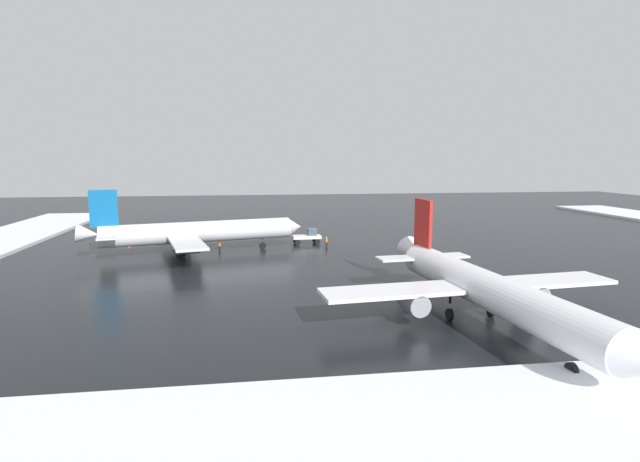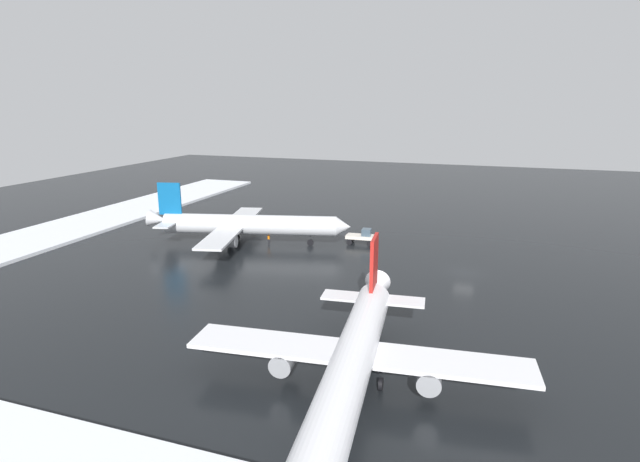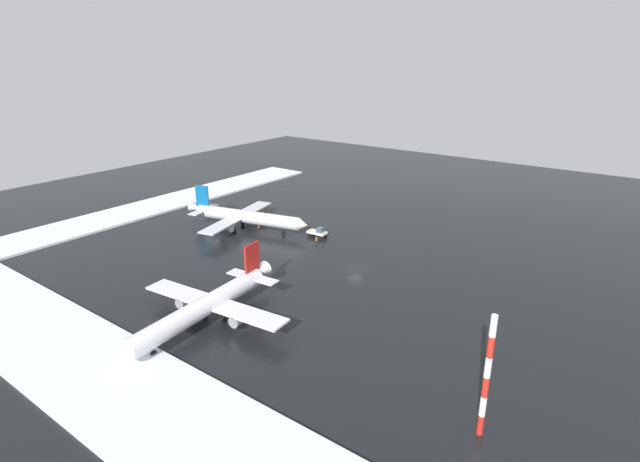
{
  "view_description": "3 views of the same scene",
  "coord_description": "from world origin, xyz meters",
  "px_view_note": "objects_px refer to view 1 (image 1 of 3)",
  "views": [
    {
      "loc": [
        -25.78,
        -70.8,
        13.91
      ],
      "look_at": [
        -14.77,
        4.99,
        2.67
      ],
      "focal_mm": 28.0,
      "sensor_mm": 36.0,
      "label": 1
    },
    {
      "loc": [
        1.92,
        -65.15,
        21.82
      ],
      "look_at": [
        -20.28,
        0.33,
        3.9
      ],
      "focal_mm": 28.0,
      "sensor_mm": 36.0,
      "label": 2
    },
    {
      "loc": [
        48.79,
        -77.24,
        39.96
      ],
      "look_at": [
        -11.11,
        3.03,
        4.33
      ],
      "focal_mm": 28.0,
      "sensor_mm": 36.0,
      "label": 3
    }
  ],
  "objects_px": {
    "ground_crew_mid_apron": "(326,241)",
    "ground_crew_by_nose_gear": "(220,245)",
    "pushback_tug": "(308,236)",
    "traffic_cone_mid_line": "(174,248)",
    "ground_crew_near_tug": "(175,235)",
    "traffic_cone_near_nose": "(129,246)",
    "airplane_distant_tail": "(194,232)",
    "airplane_parked_starboard": "(484,288)"
  },
  "relations": [
    {
      "from": "ground_crew_near_tug",
      "to": "airplane_distant_tail",
      "type": "bearing_deg",
      "value": -111.7
    },
    {
      "from": "airplane_distant_tail",
      "to": "traffic_cone_near_nose",
      "type": "distance_m",
      "value": 13.01
    },
    {
      "from": "ground_crew_by_nose_gear",
      "to": "traffic_cone_near_nose",
      "type": "distance_m",
      "value": 15.45
    },
    {
      "from": "airplane_distant_tail",
      "to": "traffic_cone_mid_line",
      "type": "height_order",
      "value": "airplane_distant_tail"
    },
    {
      "from": "ground_crew_mid_apron",
      "to": "traffic_cone_mid_line",
      "type": "relative_size",
      "value": 3.11
    },
    {
      "from": "ground_crew_mid_apron",
      "to": "ground_crew_by_nose_gear",
      "type": "bearing_deg",
      "value": -106.49
    },
    {
      "from": "ground_crew_mid_apron",
      "to": "airplane_parked_starboard",
      "type": "bearing_deg",
      "value": -9.88
    },
    {
      "from": "traffic_cone_near_nose",
      "to": "airplane_distant_tail",
      "type": "bearing_deg",
      "value": -32.25
    },
    {
      "from": "ground_crew_near_tug",
      "to": "traffic_cone_near_nose",
      "type": "relative_size",
      "value": 3.11
    },
    {
      "from": "airplane_parked_starboard",
      "to": "traffic_cone_mid_line",
      "type": "height_order",
      "value": "airplane_parked_starboard"
    },
    {
      "from": "airplane_parked_starboard",
      "to": "traffic_cone_near_nose",
      "type": "xyz_separation_m",
      "value": [
        -37.87,
        42.78,
        -2.91
      ]
    },
    {
      "from": "ground_crew_mid_apron",
      "to": "ground_crew_near_tug",
      "type": "relative_size",
      "value": 1.0
    },
    {
      "from": "ground_crew_by_nose_gear",
      "to": "ground_crew_near_tug",
      "type": "bearing_deg",
      "value": 94.1
    },
    {
      "from": "traffic_cone_mid_line",
      "to": "ground_crew_mid_apron",
      "type": "bearing_deg",
      "value": -3.09
    },
    {
      "from": "ground_crew_mid_apron",
      "to": "ground_crew_near_tug",
      "type": "xyz_separation_m",
      "value": [
        -24.31,
        9.75,
        0.0
      ]
    },
    {
      "from": "ground_crew_mid_apron",
      "to": "ground_crew_by_nose_gear",
      "type": "relative_size",
      "value": 1.0
    },
    {
      "from": "airplane_parked_starboard",
      "to": "ground_crew_by_nose_gear",
      "type": "relative_size",
      "value": 18.98
    },
    {
      "from": "traffic_cone_mid_line",
      "to": "pushback_tug",
      "type": "bearing_deg",
      "value": 7.02
    },
    {
      "from": "airplane_distant_tail",
      "to": "ground_crew_mid_apron",
      "type": "bearing_deg",
      "value": -7.4
    },
    {
      "from": "airplane_distant_tail",
      "to": "ground_crew_mid_apron",
      "type": "xyz_separation_m",
      "value": [
        19.94,
        2.13,
        -2.21
      ]
    },
    {
      "from": "pushback_tug",
      "to": "ground_crew_near_tug",
      "type": "bearing_deg",
      "value": 161.32
    },
    {
      "from": "ground_crew_by_nose_gear",
      "to": "traffic_cone_mid_line",
      "type": "xyz_separation_m",
      "value": [
        -7.04,
        2.43,
        -0.7
      ]
    },
    {
      "from": "ground_crew_mid_apron",
      "to": "ground_crew_by_nose_gear",
      "type": "xyz_separation_m",
      "value": [
        -16.37,
        -1.17,
        0.0
      ]
    },
    {
      "from": "pushback_tug",
      "to": "airplane_parked_starboard",
      "type": "bearing_deg",
      "value": -80.64
    },
    {
      "from": "airplane_parked_starboard",
      "to": "pushback_tug",
      "type": "bearing_deg",
      "value": -172.44
    },
    {
      "from": "airplane_distant_tail",
      "to": "traffic_cone_near_nose",
      "type": "xyz_separation_m",
      "value": [
        -10.73,
        6.77,
        -2.9
      ]
    },
    {
      "from": "ground_crew_near_tug",
      "to": "ground_crew_mid_apron",
      "type": "bearing_deg",
      "value": -63.73
    },
    {
      "from": "airplane_parked_starboard",
      "to": "ground_crew_mid_apron",
      "type": "xyz_separation_m",
      "value": [
        -7.2,
        38.14,
        -2.21
      ]
    },
    {
      "from": "airplane_distant_tail",
      "to": "traffic_cone_mid_line",
      "type": "xyz_separation_m",
      "value": [
        -3.47,
        3.39,
        -2.9
      ]
    },
    {
      "from": "pushback_tug",
      "to": "traffic_cone_mid_line",
      "type": "relative_size",
      "value": 8.6
    },
    {
      "from": "airplane_distant_tail",
      "to": "airplane_parked_starboard",
      "type": "height_order",
      "value": "airplane_parked_starboard"
    },
    {
      "from": "traffic_cone_near_nose",
      "to": "traffic_cone_mid_line",
      "type": "bearing_deg",
      "value": -24.98
    },
    {
      "from": "ground_crew_near_tug",
      "to": "ground_crew_by_nose_gear",
      "type": "distance_m",
      "value": 13.5
    },
    {
      "from": "ground_crew_by_nose_gear",
      "to": "traffic_cone_mid_line",
      "type": "height_order",
      "value": "ground_crew_by_nose_gear"
    },
    {
      "from": "ground_crew_mid_apron",
      "to": "ground_crew_by_nose_gear",
      "type": "height_order",
      "value": "same"
    },
    {
      "from": "ground_crew_by_nose_gear",
      "to": "ground_crew_mid_apron",
      "type": "bearing_deg",
      "value": -27.83
    },
    {
      "from": "airplane_distant_tail",
      "to": "ground_crew_near_tug",
      "type": "height_order",
      "value": "airplane_distant_tail"
    },
    {
      "from": "airplane_parked_starboard",
      "to": "traffic_cone_near_nose",
      "type": "bearing_deg",
      "value": -143.85
    },
    {
      "from": "pushback_tug",
      "to": "ground_crew_by_nose_gear",
      "type": "relative_size",
      "value": 2.76
    },
    {
      "from": "traffic_cone_mid_line",
      "to": "traffic_cone_near_nose",
      "type": "bearing_deg",
      "value": 155.02
    },
    {
      "from": "airplane_distant_tail",
      "to": "pushback_tug",
      "type": "distance_m",
      "value": 18.59
    },
    {
      "from": "ground_crew_near_tug",
      "to": "traffic_cone_near_nose",
      "type": "height_order",
      "value": "ground_crew_near_tug"
    }
  ]
}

